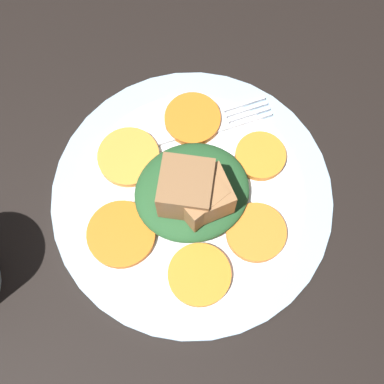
# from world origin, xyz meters

# --- Properties ---
(table_slab) EXTENTS (1.20, 1.20, 0.02)m
(table_slab) POSITION_xyz_m (0.00, 0.00, 0.01)
(table_slab) COLOR black
(table_slab) RESTS_ON ground
(plate) EXTENTS (0.28, 0.28, 0.01)m
(plate) POSITION_xyz_m (0.00, 0.00, 0.03)
(plate) COLOR #99B7D1
(plate) RESTS_ON table_slab
(carrot_slice_0) EXTENTS (0.07, 0.07, 0.01)m
(carrot_slice_0) POSITION_xyz_m (0.08, 0.02, 0.04)
(carrot_slice_0) COLOR orange
(carrot_slice_0) RESTS_ON plate
(carrot_slice_1) EXTENTS (0.06, 0.06, 0.01)m
(carrot_slice_1) POSITION_xyz_m (0.02, 0.08, 0.04)
(carrot_slice_1) COLOR orange
(carrot_slice_1) RESTS_ON plate
(carrot_slice_2) EXTENTS (0.06, 0.06, 0.01)m
(carrot_slice_2) POSITION_xyz_m (-0.05, 0.06, 0.04)
(carrot_slice_2) COLOR orange
(carrot_slice_2) RESTS_ON plate
(carrot_slice_3) EXTENTS (0.05, 0.05, 0.01)m
(carrot_slice_3) POSITION_xyz_m (-0.08, -0.02, 0.04)
(carrot_slice_3) COLOR orange
(carrot_slice_3) RESTS_ON plate
(carrot_slice_4) EXTENTS (0.06, 0.06, 0.01)m
(carrot_slice_4) POSITION_xyz_m (-0.03, -0.08, 0.04)
(carrot_slice_4) COLOR orange
(carrot_slice_4) RESTS_ON plate
(carrot_slice_5) EXTENTS (0.06, 0.06, 0.01)m
(carrot_slice_5) POSITION_xyz_m (0.05, -0.06, 0.04)
(carrot_slice_5) COLOR orange
(carrot_slice_5) RESTS_ON plate
(center_pile) EXTENTS (0.11, 0.10, 0.07)m
(center_pile) POSITION_xyz_m (0.00, 0.01, 0.06)
(center_pile) COLOR #235128
(center_pile) RESTS_ON plate
(fork) EXTENTS (0.18, 0.02, 0.00)m
(fork) POSITION_xyz_m (-0.02, -0.07, 0.03)
(fork) COLOR silver
(fork) RESTS_ON plate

